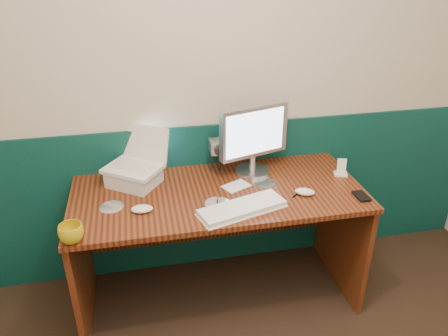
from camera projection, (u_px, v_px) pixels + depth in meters
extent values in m
cube|color=beige|center=(223.00, 83.00, 2.51)|extent=(3.50, 0.04, 2.50)
cube|color=#072F2A|center=(224.00, 196.00, 2.84)|extent=(3.48, 0.02, 1.00)
cube|color=#3E150B|center=(219.00, 246.00, 2.57)|extent=(1.60, 0.70, 0.75)
cube|color=silver|center=(134.00, 177.00, 2.45)|extent=(0.33, 0.32, 0.09)
cube|color=white|center=(242.00, 209.00, 2.22)|extent=(0.47, 0.27, 0.03)
ellipsoid|color=white|center=(305.00, 192.00, 2.36)|extent=(0.12, 0.10, 0.04)
ellipsoid|color=white|center=(142.00, 209.00, 2.20)|extent=(0.12, 0.08, 0.04)
imported|color=gold|center=(71.00, 233.00, 1.97)|extent=(0.14, 0.14, 0.09)
cylinder|color=silver|center=(217.00, 205.00, 2.24)|extent=(0.13, 0.13, 0.03)
cylinder|color=silver|center=(112.00, 207.00, 2.25)|extent=(0.13, 0.13, 0.00)
cylinder|color=silver|center=(264.00, 182.00, 2.49)|extent=(0.13, 0.13, 0.00)
cylinder|color=black|center=(298.00, 192.00, 2.38)|extent=(0.10, 0.10, 0.01)
cube|color=white|center=(236.00, 186.00, 2.45)|extent=(0.18, 0.15, 0.00)
cube|color=white|center=(340.00, 174.00, 2.56)|extent=(0.09, 0.08, 0.01)
cube|color=white|center=(342.00, 166.00, 2.54)|extent=(0.06, 0.04, 0.09)
cube|color=black|center=(361.00, 196.00, 2.34)|extent=(0.06, 0.11, 0.01)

